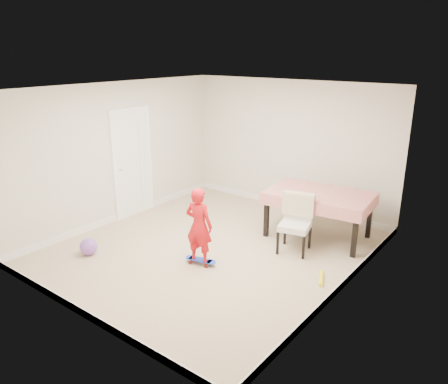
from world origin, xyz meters
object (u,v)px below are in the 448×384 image
Objects in this scene: skateboard at (201,261)px; child at (199,228)px; dining_table at (318,215)px; balloon at (89,247)px; dining_chair at (295,224)px.

skateboard is 0.56m from child.
dining_table is at bearing -126.53° from child.
balloon is at bearing -137.43° from dining_table.
dining_table is at bearing 73.16° from dining_chair.
balloon is (-2.54, -2.12, -0.34)m from dining_chair.
child is (-0.93, -1.27, 0.12)m from dining_chair.
child reaches higher than dining_table.
dining_chair is (-0.04, -0.76, 0.06)m from dining_table.
child is (-0.01, -0.01, 0.56)m from skateboard.
balloon is at bearing -164.40° from skateboard.
balloon is at bearing 16.57° from child.
child is at bearing 27.66° from balloon.
skateboard is at bearing -139.90° from dining_chair.
child is 4.27× the size of balloon.
dining_chair reaches higher than dining_table.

